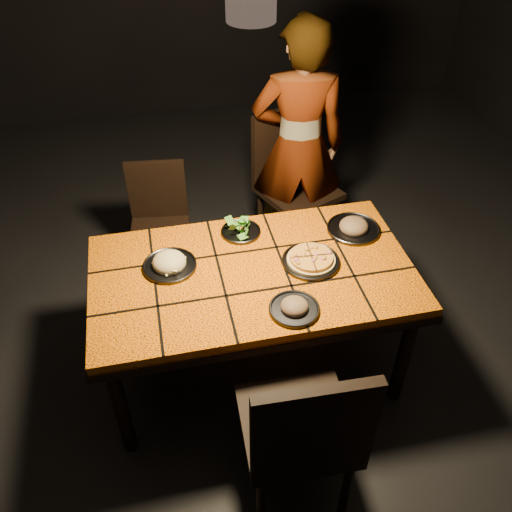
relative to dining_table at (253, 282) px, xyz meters
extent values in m
cube|color=black|center=(0.00, 0.00, -0.69)|extent=(6.00, 7.00, 0.04)
cube|color=orange|center=(0.00, 0.00, 0.05)|extent=(1.60, 0.90, 0.05)
cube|color=black|center=(0.00, 0.00, 0.01)|extent=(1.62, 0.92, 0.04)
cylinder|color=black|center=(-0.72, -0.37, -0.34)|extent=(0.07, 0.07, 0.66)
cylinder|color=black|center=(0.72, -0.37, -0.34)|extent=(0.07, 0.07, 0.66)
cylinder|color=black|center=(-0.72, 0.37, -0.34)|extent=(0.07, 0.07, 0.66)
cylinder|color=black|center=(0.72, 0.37, -0.34)|extent=(0.07, 0.07, 0.66)
cube|color=black|center=(0.03, -0.74, -0.17)|extent=(0.49, 0.49, 0.04)
cube|color=black|center=(0.03, -0.95, 0.11)|extent=(0.47, 0.06, 0.51)
cylinder|color=black|center=(0.23, -0.55, -0.43)|extent=(0.04, 0.04, 0.48)
cylinder|color=black|center=(-0.15, -0.54, -0.43)|extent=(0.04, 0.04, 0.48)
cylinder|color=black|center=(0.22, -0.93, -0.43)|extent=(0.04, 0.04, 0.48)
cylinder|color=black|center=(-0.16, -0.92, -0.43)|extent=(0.04, 0.04, 0.48)
cube|color=black|center=(-0.43, 0.87, -0.27)|extent=(0.41, 0.41, 0.04)
cube|color=black|center=(-0.41, 1.04, -0.05)|extent=(0.37, 0.08, 0.41)
cylinder|color=black|center=(-0.60, 0.74, -0.48)|extent=(0.03, 0.03, 0.38)
cylinder|color=black|center=(-0.30, 0.70, -0.48)|extent=(0.03, 0.03, 0.38)
cylinder|color=black|center=(-0.56, 1.04, -0.48)|extent=(0.03, 0.03, 0.38)
cylinder|color=black|center=(-0.26, 1.00, -0.48)|extent=(0.03, 0.03, 0.38)
cube|color=black|center=(0.53, 1.00, -0.18)|extent=(0.60, 0.60, 0.04)
cube|color=black|center=(0.45, 1.19, 0.10)|extent=(0.44, 0.22, 0.51)
cylinder|color=black|center=(0.43, 0.75, -0.43)|extent=(0.04, 0.04, 0.47)
cylinder|color=black|center=(0.78, 0.90, -0.43)|extent=(0.04, 0.04, 0.47)
cylinder|color=black|center=(0.29, 1.10, -0.43)|extent=(0.04, 0.04, 0.47)
cylinder|color=black|center=(0.63, 1.24, -0.43)|extent=(0.04, 0.04, 0.47)
imported|color=brown|center=(0.52, 1.02, 0.16)|extent=(0.66, 0.49, 1.66)
cylinder|color=black|center=(0.00, 0.00, 1.33)|extent=(0.18, 0.18, 0.12)
cylinder|color=#3B3B40|center=(0.30, -0.01, 0.08)|extent=(0.29, 0.29, 0.01)
torus|color=#3B3B40|center=(0.30, -0.01, 0.09)|extent=(0.29, 0.29, 0.01)
cylinder|color=tan|center=(0.30, -0.01, 0.10)|extent=(0.26, 0.26, 0.01)
cylinder|color=gold|center=(0.30, -0.01, 0.11)|extent=(0.23, 0.23, 0.02)
cylinder|color=#3B3B40|center=(-0.40, 0.11, 0.08)|extent=(0.27, 0.27, 0.01)
torus|color=#3B3B40|center=(-0.40, 0.11, 0.09)|extent=(0.27, 0.27, 0.01)
ellipsoid|color=beige|center=(-0.40, 0.11, 0.11)|extent=(0.16, 0.16, 0.09)
cylinder|color=#3B3B40|center=(0.00, 0.31, 0.08)|extent=(0.21, 0.21, 0.01)
torus|color=#3B3B40|center=(0.00, 0.31, 0.09)|extent=(0.22, 0.22, 0.01)
cylinder|color=#3B3B40|center=(0.13, -0.31, 0.08)|extent=(0.23, 0.23, 0.01)
torus|color=#3B3B40|center=(0.13, -0.31, 0.09)|extent=(0.24, 0.24, 0.01)
ellipsoid|color=brown|center=(0.13, -0.31, 0.11)|extent=(0.14, 0.14, 0.08)
cylinder|color=#3B3B40|center=(0.60, 0.20, 0.08)|extent=(0.29, 0.29, 0.01)
torus|color=#3B3B40|center=(0.60, 0.20, 0.09)|extent=(0.29, 0.29, 0.01)
ellipsoid|color=brown|center=(0.60, 0.20, 0.11)|extent=(0.17, 0.17, 0.09)
camera|label=1|loc=(-0.41, -1.96, 1.88)|focal=38.00mm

